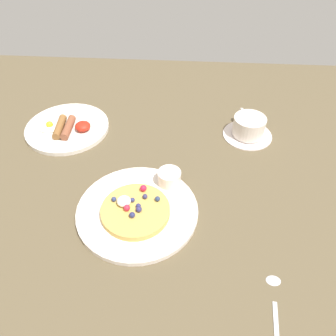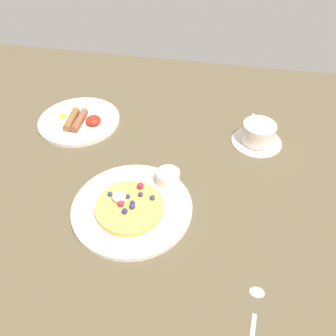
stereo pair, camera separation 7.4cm
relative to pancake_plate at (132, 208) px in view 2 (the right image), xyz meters
name	(u,v)px [view 2 (the right image)]	position (x,y,z in m)	size (l,w,h in m)	color
ground_plane	(147,192)	(0.02, 0.07, -0.02)	(2.10, 1.36, 0.03)	brown
pancake_plate	(132,208)	(0.00, 0.00, 0.00)	(0.27, 0.27, 0.01)	white
pancake_with_berries	(129,206)	(0.00, -0.01, 0.01)	(0.15, 0.15, 0.03)	gold
syrup_ramekin	(168,177)	(0.07, 0.09, 0.02)	(0.06, 0.06, 0.03)	white
breakfast_plate	(79,121)	(-0.24, 0.29, 0.00)	(0.24, 0.24, 0.01)	white
fried_breakfast	(78,119)	(-0.24, 0.28, 0.02)	(0.16, 0.10, 0.03)	brown
coffee_saucer	(256,141)	(0.28, 0.30, 0.00)	(0.14, 0.14, 0.01)	silver
coffee_cup	(258,132)	(0.27, 0.30, 0.03)	(0.09, 0.12, 0.05)	white
teaspoon	(255,307)	(0.28, -0.18, 0.00)	(0.03, 0.14, 0.01)	silver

